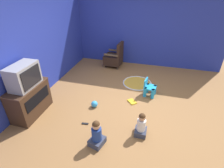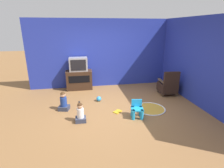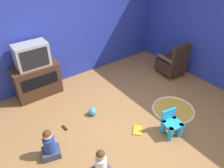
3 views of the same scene
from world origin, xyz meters
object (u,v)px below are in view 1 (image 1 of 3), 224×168
(television, at_px, (24,76))
(child_watching_left, at_px, (97,135))
(book, at_px, (132,102))
(yellow_kid_chair, at_px, (149,89))
(toy_ball, at_px, (94,104))
(remote_control, at_px, (85,124))
(black_armchair, at_px, (114,58))
(child_watching_center, at_px, (141,125))
(tv_cabinet, at_px, (30,100))

(television, bearing_deg, child_watching_left, -105.10)
(book, bearing_deg, yellow_kid_chair, -83.12)
(child_watching_left, xyz_separation_m, toy_ball, (1.10, 0.46, -0.17))
(child_watching_left, height_order, toy_ball, child_watching_left)
(toy_ball, xyz_separation_m, remote_control, (-0.65, -0.01, -0.07))
(television, xyz_separation_m, book, (1.07, -2.22, -1.00))
(black_armchair, xyz_separation_m, remote_control, (-3.19, -0.15, -0.33))
(child_watching_center, xyz_separation_m, toy_ball, (0.62, 1.24, -0.15))
(tv_cabinet, xyz_separation_m, child_watching_left, (-0.48, -1.81, -0.14))
(child_watching_left, xyz_separation_m, child_watching_center, (0.48, -0.79, -0.02))
(television, bearing_deg, child_watching_center, -89.98)
(tv_cabinet, height_order, toy_ball, tv_cabinet)
(yellow_kid_chair, distance_m, child_watching_left, 2.17)
(child_watching_center, relative_size, remote_control, 3.49)
(tv_cabinet, xyz_separation_m, book, (1.07, -2.24, -0.38))
(tv_cabinet, bearing_deg, child_watching_center, -89.98)
(book, bearing_deg, toy_ball, 74.91)
(black_armchair, distance_m, toy_ball, 2.56)
(tv_cabinet, distance_m, black_armchair, 3.39)
(child_watching_center, bearing_deg, child_watching_left, 121.51)
(tv_cabinet, xyz_separation_m, remote_control, (-0.03, -1.36, -0.38))
(toy_ball, bearing_deg, television, 114.94)
(child_watching_left, height_order, book, child_watching_left)
(toy_ball, bearing_deg, black_armchair, 3.05)
(television, xyz_separation_m, black_armchair, (3.16, -1.19, -0.67))
(television, bearing_deg, toy_ball, -65.06)
(book, bearing_deg, black_armchair, -15.88)
(remote_control, bearing_deg, toy_ball, -95.34)
(television, distance_m, remote_control, 1.67)
(child_watching_center, height_order, remote_control, child_watching_center)
(television, xyz_separation_m, toy_ball, (0.62, -1.33, -0.93))
(remote_control, bearing_deg, book, -134.97)
(child_watching_center, distance_m, book, 1.15)
(tv_cabinet, height_order, black_armchair, black_armchair)
(tv_cabinet, bearing_deg, book, -64.49)
(television, height_order, book, television)
(toy_ball, bearing_deg, book, -63.11)
(yellow_kid_chair, distance_m, toy_ball, 1.58)
(yellow_kid_chair, xyz_separation_m, child_watching_left, (-2.00, 0.83, 0.05))
(television, relative_size, black_armchair, 0.75)
(tv_cabinet, relative_size, yellow_kid_chair, 2.09)
(tv_cabinet, height_order, television, television)
(toy_ball, relative_size, remote_control, 1.07)
(television, xyz_separation_m, child_watching_center, (0.00, -2.57, -0.78))
(yellow_kid_chair, bearing_deg, book, 148.67)
(tv_cabinet, relative_size, toy_ball, 6.11)
(yellow_kid_chair, relative_size, toy_ball, 2.92)
(child_watching_center, bearing_deg, tv_cabinet, 90.00)
(yellow_kid_chair, distance_m, remote_control, 2.02)
(child_watching_center, bearing_deg, book, 18.28)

